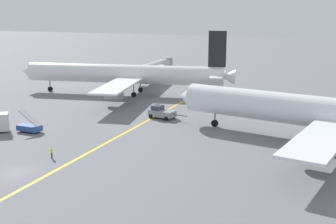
# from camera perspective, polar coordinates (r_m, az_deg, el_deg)

# --- Properties ---
(ground_plane) EXTENTS (600.00, 600.00, 0.00)m
(ground_plane) POSITION_cam_1_polar(r_m,az_deg,el_deg) (65.28, -19.03, -7.39)
(ground_plane) COLOR slate
(taxiway_stripe) EXTENTS (2.72, 119.99, 0.01)m
(taxiway_stripe) POSITION_cam_1_polar(r_m,az_deg,el_deg) (70.07, -10.72, -5.45)
(taxiway_stripe) COLOR yellow
(taxiway_stripe) RESTS_ON ground
(airliner_at_gate_left) EXTENTS (57.32, 49.39, 16.69)m
(airliner_at_gate_left) POSITION_cam_1_polar(r_m,az_deg,el_deg) (116.01, -5.45, 4.86)
(airliner_at_gate_left) COLOR white
(airliner_at_gate_left) RESTS_ON ground
(airliner_being_pushed) EXTENTS (55.59, 48.11, 16.01)m
(airliner_being_pushed) POSITION_cam_1_polar(r_m,az_deg,el_deg) (77.64, 19.93, -0.22)
(airliner_being_pushed) COLOR white
(airliner_being_pushed) RESTS_ON ground
(pushback_tug) EXTENTS (8.58, 4.04, 2.89)m
(pushback_tug) POSITION_cam_1_polar(r_m,az_deg,el_deg) (90.94, -0.83, -0.05)
(pushback_tug) COLOR gray
(pushback_tug) RESTS_ON ground
(gse_stair_truck_yellow) EXTENTS (4.70, 2.16, 4.06)m
(gse_stair_truck_yellow) POSITION_cam_1_polar(r_m,az_deg,el_deg) (84.71, -17.43, -1.82)
(gse_stair_truck_yellow) COLOR #2D5199
(gse_stair_truck_yellow) RESTS_ON ground
(ground_crew_ramp_agent_by_cones) EXTENTS (0.36, 0.36, 1.75)m
(ground_crew_ramp_agent_by_cones) POSITION_cam_1_polar(r_m,az_deg,el_deg) (69.40, -14.79, -5.05)
(ground_crew_ramp_agent_by_cones) COLOR #4C4C51
(ground_crew_ramp_agent_by_cones) RESTS_ON ground
(jet_bridge) EXTENTS (4.50, 22.58, 5.99)m
(jet_bridge) POSITION_cam_1_polar(r_m,az_deg,el_deg) (141.89, -1.23, 6.03)
(jet_bridge) COLOR #B7B7BC
(jet_bridge) RESTS_ON ground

